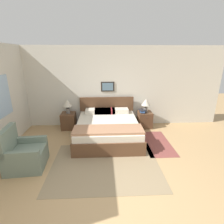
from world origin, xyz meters
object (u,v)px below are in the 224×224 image
Objects in this scene: armchair at (24,155)px; nightstand_near_window at (69,121)px; nightstand_by_door at (145,119)px; table_lamp_by_door at (146,103)px; table_lamp_near_window at (68,104)px; bed at (108,128)px.

armchair reaches higher than nightstand_near_window.
armchair is 2.13m from nightstand_near_window.
table_lamp_by_door reaches higher than nightstand_by_door.
table_lamp_by_door reaches higher than nightstand_near_window.
armchair is 2.01× the size of table_lamp_near_window.
table_lamp_by_door is (1.27, 0.75, 0.54)m from bed.
armchair is at bearing -146.34° from table_lamp_by_door.
nightstand_by_door is 0.57m from table_lamp_by_door.
table_lamp_near_window reaches higher than armchair.
bed reaches higher than table_lamp_near_window.
table_lamp_near_window is (0.57, 2.06, 0.54)m from armchair.
bed is 2.24× the size of armchair.
table_lamp_by_door is at bearing 30.72° from bed.
armchair is at bearing -144.40° from bed.
nightstand_by_door is (2.51, 0.00, 0.00)m from nightstand_near_window.
table_lamp_near_window is at bearing 148.87° from bed.
table_lamp_by_door is (0.01, 0.00, 0.57)m from nightstand_by_door.
nightstand_near_window is at bearing 149.08° from bed.
nightstand_near_window is 1.16× the size of table_lamp_by_door.
nightstand_by_door is 1.16× the size of table_lamp_by_door.
nightstand_by_door is 2.57m from table_lamp_near_window.
armchair is 1.73× the size of nightstand_by_door.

